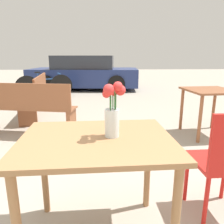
% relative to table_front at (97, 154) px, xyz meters
% --- Properties ---
extents(table_front, '(0.98, 0.78, 0.75)m').
position_rel_table_front_xyz_m(table_front, '(0.00, 0.00, 0.00)').
color(table_front, '#9E7047').
rests_on(table_front, ground_plane).
extents(flower_vase, '(0.14, 0.15, 0.35)m').
position_rel_table_front_xyz_m(flower_vase, '(0.10, 0.02, 0.26)').
color(flower_vase, silver).
rests_on(flower_vase, table_front).
extents(bench_near, '(1.79, 0.67, 0.85)m').
position_rel_table_front_xyz_m(bench_near, '(-1.27, 2.14, -0.17)').
color(bench_near, brown).
rests_on(bench_near, ground_plane).
extents(bench_middle, '(0.60, 1.78, 0.85)m').
position_rel_table_front_xyz_m(bench_middle, '(-1.34, 3.41, -0.17)').
color(bench_middle, brown).
rests_on(bench_middle, ground_plane).
extents(table_back, '(0.76, 0.79, 0.74)m').
position_rel_table_front_xyz_m(table_back, '(1.72, 2.01, -0.03)').
color(table_back, brown).
rests_on(table_back, ground_plane).
extents(bicycle, '(1.60, 0.68, 0.80)m').
position_rel_table_front_xyz_m(bicycle, '(-1.69, 5.44, -0.28)').
color(bicycle, black).
rests_on(bicycle, ground_plane).
extents(parked_car, '(4.14, 2.13, 1.26)m').
position_rel_table_front_xyz_m(parked_car, '(-0.61, 7.28, -0.04)').
color(parked_car, navy).
rests_on(parked_car, ground_plane).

